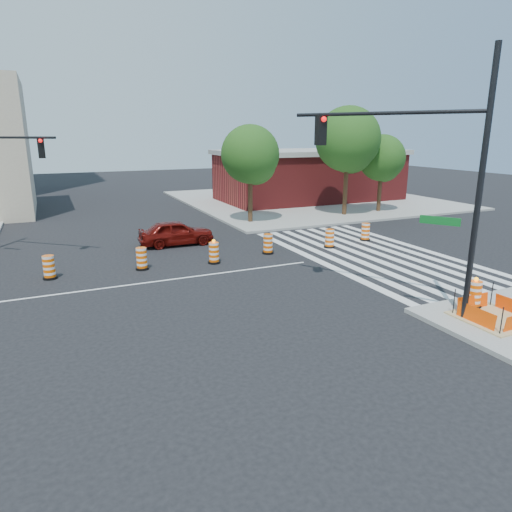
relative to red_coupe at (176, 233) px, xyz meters
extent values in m
plane|color=black|center=(-2.32, -6.05, -0.70)|extent=(120.00, 120.00, 0.00)
cube|color=gray|center=(15.68, 11.95, -0.63)|extent=(22.00, 22.00, 0.15)
cube|color=silver|center=(5.48, -6.05, -0.70)|extent=(0.45, 13.50, 0.01)
cube|color=silver|center=(6.38, -6.05, -0.70)|extent=(0.45, 13.50, 0.01)
cube|color=silver|center=(7.28, -6.05, -0.70)|extent=(0.45, 13.50, 0.01)
cube|color=silver|center=(8.18, -6.05, -0.70)|extent=(0.45, 13.50, 0.01)
cube|color=silver|center=(9.08, -6.05, -0.70)|extent=(0.45, 13.50, 0.01)
cube|color=silver|center=(9.98, -6.05, -0.70)|extent=(0.45, 13.50, 0.01)
cube|color=silver|center=(10.88, -6.05, -0.70)|extent=(0.45, 13.50, 0.01)
cube|color=silver|center=(11.78, -6.05, -0.70)|extent=(0.45, 13.50, 0.01)
cube|color=silver|center=(-2.32, -6.05, -0.70)|extent=(14.00, 0.12, 0.01)
cube|color=tan|center=(6.68, -15.05, -0.53)|extent=(2.20, 2.20, 0.05)
cube|color=#FF4A05|center=(6.68, -14.15, -0.28)|extent=(1.44, 0.02, 0.55)
cube|color=#FF4A05|center=(5.78, -15.05, -0.28)|extent=(0.02, 1.44, 0.55)
cylinder|color=black|center=(5.78, -15.95, -0.10)|extent=(0.04, 0.04, 0.90)
cylinder|color=black|center=(5.78, -14.15, -0.10)|extent=(0.04, 0.04, 0.90)
cylinder|color=black|center=(7.58, -14.15, -0.10)|extent=(0.04, 0.04, 0.90)
cube|color=maroon|center=(15.68, 11.95, 1.40)|extent=(16.00, 8.00, 4.20)
cube|color=gray|center=(15.68, 11.95, 3.70)|extent=(16.50, 8.50, 0.40)
imported|color=#5C0B07|center=(0.00, 0.00, 0.00)|extent=(4.17, 1.77, 1.41)
cylinder|color=black|center=(5.83, -14.55, 3.67)|extent=(0.19, 0.19, 8.45)
cylinder|color=black|center=(4.10, -11.90, 6.00)|extent=(3.58, 5.37, 0.13)
cube|color=black|center=(2.88, -10.04, 5.47)|extent=(0.34, 0.30, 1.06)
sphere|color=#FF0C0C|center=(2.88, -10.22, 5.84)|extent=(0.19, 0.19, 0.19)
cube|color=#0C591E|center=(5.25, -13.66, 2.62)|extent=(0.73, 1.08, 0.26)
cylinder|color=black|center=(-7.81, 0.39, 5.17)|extent=(4.30, 3.65, 0.11)
cube|color=black|center=(-6.33, -0.86, 4.71)|extent=(0.30, 0.26, 0.92)
sphere|color=#FF0C0C|center=(-6.33, -1.04, 5.03)|extent=(0.17, 0.17, 0.17)
cylinder|color=black|center=(6.91, -13.98, -0.51)|extent=(0.57, 0.57, 0.09)
cylinder|color=#F75B05|center=(6.91, -13.98, -0.03)|extent=(0.45, 0.45, 0.89)
sphere|color=#FF990C|center=(6.91, -13.98, 0.48)|extent=(0.15, 0.15, 0.15)
cylinder|color=#382314|center=(6.29, 4.03, 1.38)|extent=(0.32, 0.32, 4.17)
sphere|color=#204C15|center=(6.29, 4.03, 3.99)|extent=(3.91, 3.91, 3.91)
sphere|color=#204C15|center=(6.78, 4.33, 3.34)|extent=(2.87, 2.87, 2.87)
sphere|color=#204C15|center=(5.89, 3.83, 3.60)|extent=(2.61, 2.61, 2.61)
cylinder|color=#382314|center=(13.89, 3.73, 1.81)|extent=(0.32, 0.32, 5.02)
sphere|color=#204C15|center=(13.89, 3.73, 4.94)|extent=(4.70, 4.70, 4.70)
sphere|color=#204C15|center=(14.39, 4.03, 4.16)|extent=(3.45, 3.45, 3.45)
sphere|color=#204C15|center=(13.48, 3.53, 4.47)|extent=(3.13, 3.13, 3.13)
cylinder|color=#382314|center=(17.26, 3.94, 1.18)|extent=(0.30, 0.30, 3.76)
sphere|color=#204C15|center=(17.26, 3.94, 3.53)|extent=(3.53, 3.53, 3.53)
sphere|color=#204C15|center=(17.73, 4.23, 2.94)|extent=(2.59, 2.59, 2.59)
sphere|color=#204C15|center=(16.88, 3.75, 3.18)|extent=(2.35, 2.35, 2.35)
cylinder|color=black|center=(-6.57, -3.77, -0.65)|extent=(0.60, 0.60, 0.10)
cylinder|color=#F75B05|center=(-6.57, -3.77, -0.15)|extent=(0.48, 0.48, 0.95)
cylinder|color=black|center=(-2.68, -4.00, -0.65)|extent=(0.60, 0.60, 0.10)
cylinder|color=#F75B05|center=(-2.68, -4.00, -0.15)|extent=(0.48, 0.48, 0.95)
cylinder|color=black|center=(0.68, -4.38, -0.65)|extent=(0.60, 0.60, 0.10)
cylinder|color=#F75B05|center=(0.68, -4.38, -0.15)|extent=(0.48, 0.48, 0.95)
sphere|color=#FF990C|center=(0.68, -4.38, 0.40)|extent=(0.16, 0.16, 0.16)
cylinder|color=black|center=(3.84, -3.82, -0.65)|extent=(0.60, 0.60, 0.10)
cylinder|color=#F75B05|center=(3.84, -3.82, -0.15)|extent=(0.48, 0.48, 0.95)
cylinder|color=black|center=(7.45, -4.08, -0.65)|extent=(0.60, 0.60, 0.10)
cylinder|color=#F75B05|center=(7.45, -4.08, -0.15)|extent=(0.48, 0.48, 0.95)
cylinder|color=black|center=(10.30, -3.50, -0.65)|extent=(0.60, 0.60, 0.10)
cylinder|color=#F75B05|center=(10.30, -3.50, -0.15)|extent=(0.48, 0.48, 0.95)
camera|label=1|loc=(-6.22, -24.48, 5.37)|focal=32.00mm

